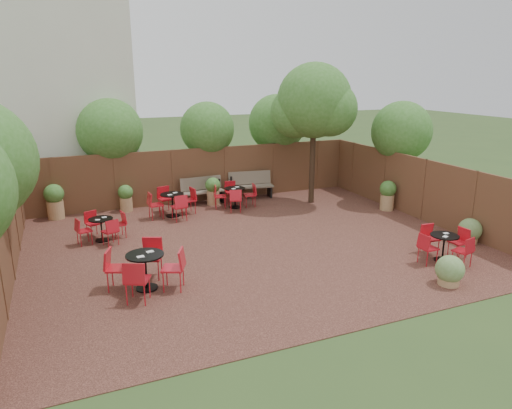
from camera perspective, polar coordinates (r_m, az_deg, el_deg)
name	(u,v)px	position (r m, az deg, el deg)	size (l,w,h in m)	color
ground	(252,245)	(13.15, -0.52, -4.90)	(80.00, 80.00, 0.00)	#354F23
courtyard_paving	(252,244)	(13.14, -0.52, -4.86)	(12.00, 10.00, 0.02)	#331B15
fence_back	(200,175)	(17.42, -6.81, 3.59)	(12.00, 0.08, 2.00)	brown
fence_left	(7,239)	(12.02, -28.09, -3.79)	(0.08, 10.00, 2.00)	brown
fence_right	(423,190)	(16.02, 19.74, 1.69)	(0.08, 10.00, 2.00)	brown
neighbour_building	(59,91)	(19.39, -22.94, 12.67)	(5.00, 4.00, 8.00)	silver
overhang_foliage	(137,143)	(13.76, -14.34, 7.26)	(15.66, 10.75, 2.78)	#366B23
courtyard_tree	(314,105)	(16.84, 7.10, 11.95)	(2.77, 2.67, 5.00)	black
park_bench_left	(202,190)	(17.16, -6.60, 1.75)	(1.58, 0.58, 0.96)	brown
park_bench_right	(251,185)	(17.78, -0.62, 2.43)	(1.70, 0.75, 1.02)	brown
bistro_tables	(210,225)	(13.39, -5.62, -2.54)	(9.27, 8.11, 0.94)	black
planters	(189,196)	(16.16, -8.14, 1.07)	(11.27, 3.98, 1.15)	#A98254
low_shrubs	(477,252)	(12.95, 25.31, -5.22)	(3.23, 2.96, 0.70)	#A98254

